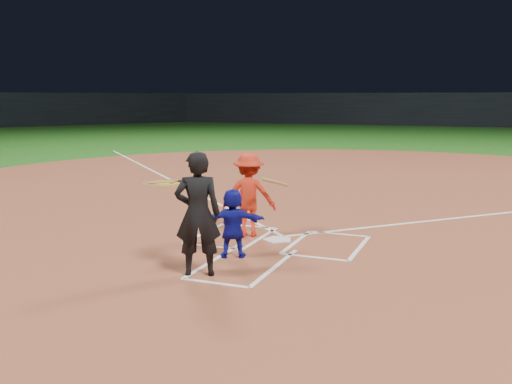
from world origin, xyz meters
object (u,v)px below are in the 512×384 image
at_px(home_plate, 278,240).
at_px(umpire, 198,214).
at_px(batter_at_plate, 249,195).
at_px(on_deck_circle, 168,183).
at_px(catcher, 233,223).

height_order(home_plate, umpire, umpire).
bearing_deg(batter_at_plate, home_plate, -10.60).
bearing_deg(home_plate, on_deck_circle, -44.55).
relative_size(home_plate, umpire, 0.31).
xyz_separation_m(on_deck_circle, batter_at_plate, (5.10, -5.55, 0.82)).
xyz_separation_m(on_deck_circle, catcher, (5.43, -7.07, 0.60)).
xyz_separation_m(home_plate, batter_at_plate, (-0.66, 0.12, 0.82)).
bearing_deg(catcher, home_plate, -127.30).
bearing_deg(on_deck_circle, catcher, -52.48).
relative_size(umpire, batter_at_plate, 1.17).
relative_size(home_plate, on_deck_circle, 0.35).
relative_size(home_plate, catcher, 0.50).
height_order(on_deck_circle, umpire, umpire).
height_order(on_deck_circle, batter_at_plate, batter_at_plate).
height_order(home_plate, on_deck_circle, home_plate).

